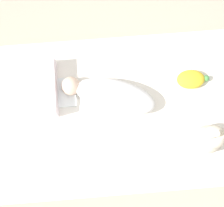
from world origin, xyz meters
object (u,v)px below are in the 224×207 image
object	(u,v)px
pillow	(22,90)
turtle_plush	(191,79)
bunny_plush	(210,138)
swaddled_baby	(110,95)

from	to	relation	value
pillow	turtle_plush	bearing A→B (deg)	-0.42
bunny_plush	swaddled_baby	bearing A→B (deg)	149.65
swaddled_baby	bunny_plush	size ratio (longest dim) A/B	1.67
bunny_plush	turtle_plush	bearing A→B (deg)	93.99
bunny_plush	turtle_plush	size ratio (longest dim) A/B	1.71
pillow	turtle_plush	world-z (taller)	pillow
swaddled_baby	turtle_plush	world-z (taller)	swaddled_baby
turtle_plush	bunny_plush	bearing A→B (deg)	-86.01
swaddled_baby	turtle_plush	xyz separation A→B (m)	(0.48, 0.07, -0.03)
swaddled_baby	pillow	world-z (taller)	swaddled_baby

